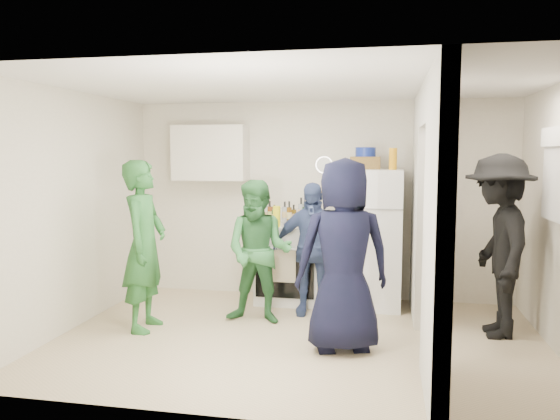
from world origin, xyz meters
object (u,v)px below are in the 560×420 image
object	(u,v)px
person_green_center	(259,252)
person_nook	(498,246)
wicker_basket	(365,163)
stove	(290,263)
person_navy	(343,255)
person_denim	(311,249)
yellow_cup_stack_top	(393,159)
fridge	(372,239)
blue_bowl	(366,152)
person_green_left	(145,245)

from	to	relation	value
person_green_center	person_nook	size ratio (longest dim) A/B	0.85
wicker_basket	person_green_center	size ratio (longest dim) A/B	0.22
stove	person_navy	distance (m)	1.81
person_denim	person_nook	world-z (taller)	person_nook
wicker_basket	yellow_cup_stack_top	xyz separation A→B (m)	(0.32, -0.15, 0.05)
person_denim	person_navy	size ratio (longest dim) A/B	0.84
fridge	person_navy	size ratio (longest dim) A/B	0.92
fridge	yellow_cup_stack_top	xyz separation A→B (m)	(0.22, -0.10, 0.95)
stove	person_nook	size ratio (longest dim) A/B	0.52
fridge	blue_bowl	size ratio (longest dim) A/B	6.90
yellow_cup_stack_top	person_denim	world-z (taller)	yellow_cup_stack_top
person_green_left	person_nook	size ratio (longest dim) A/B	0.96
blue_bowl	person_denim	size ratio (longest dim) A/B	0.16
stove	person_denim	size ratio (longest dim) A/B	0.64
person_green_center	yellow_cup_stack_top	bearing A→B (deg)	30.36
fridge	person_denim	bearing A→B (deg)	-146.57
person_denim	stove	bearing A→B (deg)	126.16
person_navy	wicker_basket	bearing A→B (deg)	-110.84
wicker_basket	blue_bowl	bearing A→B (deg)	0.00
person_green_left	fridge	bearing A→B (deg)	-63.06
fridge	blue_bowl	bearing A→B (deg)	153.43
blue_bowl	person_green_center	world-z (taller)	blue_bowl
yellow_cup_stack_top	person_navy	xyz separation A→B (m)	(-0.45, -1.45, -0.88)
stove	wicker_basket	xyz separation A→B (m)	(0.91, 0.02, 1.25)
person_navy	person_nook	bearing A→B (deg)	-170.45
person_navy	person_green_center	bearing A→B (deg)	-51.59
stove	person_nook	distance (m)	2.48
fridge	yellow_cup_stack_top	distance (m)	0.98
wicker_basket	fridge	bearing A→B (deg)	-26.57
stove	yellow_cup_stack_top	distance (m)	1.80
person_navy	person_nook	world-z (taller)	person_nook
person_green_left	yellow_cup_stack_top	bearing A→B (deg)	-67.06
person_green_center	person_nook	world-z (taller)	person_nook
stove	person_green_left	xyz separation A→B (m)	(-1.30, -1.35, 0.41)
yellow_cup_stack_top	person_green_left	size ratio (longest dim) A/B	0.14
person_green_left	person_nook	xyz separation A→B (m)	(3.58, 0.50, 0.03)
wicker_basket	person_green_center	bearing A→B (deg)	-140.15
fridge	blue_bowl	xyz separation A→B (m)	(-0.10, 0.05, 1.03)
person_green_left	stove	bearing A→B (deg)	-46.67
person_nook	yellow_cup_stack_top	bearing A→B (deg)	-125.42
blue_bowl	yellow_cup_stack_top	world-z (taller)	blue_bowl
wicker_basket	person_nook	bearing A→B (deg)	-32.47
person_green_left	person_green_center	size ratio (longest dim) A/B	1.14
blue_bowl	person_green_center	distance (m)	1.79
wicker_basket	person_navy	size ratio (longest dim) A/B	0.19
person_navy	person_nook	xyz separation A→B (m)	(1.49, 0.73, 0.02)
blue_bowl	person_denim	world-z (taller)	blue_bowl
stove	person_denim	bearing A→B (deg)	-54.94
person_green_left	person_navy	size ratio (longest dim) A/B	0.98
wicker_basket	person_nook	size ratio (longest dim) A/B	0.19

